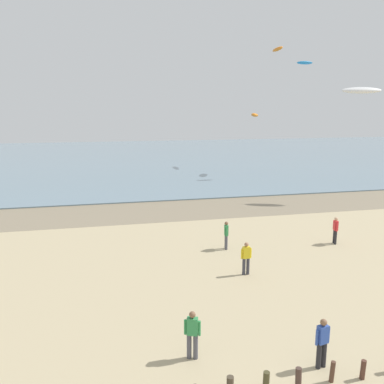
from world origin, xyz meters
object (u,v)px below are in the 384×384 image
at_px(person_right_flank, 226,234).
at_px(kite_aloft_0, 278,49).
at_px(person_nearest_camera, 335,230).
at_px(kite_aloft_5, 361,90).
at_px(person_left_flank, 322,342).
at_px(person_far_down_beach, 246,257).
at_px(person_by_waterline, 192,333).
at_px(kite_aloft_4, 305,63).
at_px(kite_aloft_1, 255,115).

bearing_deg(person_right_flank, kite_aloft_0, 62.01).
bearing_deg(person_nearest_camera, person_right_flank, 175.41).
bearing_deg(person_nearest_camera, kite_aloft_0, 72.05).
bearing_deg(kite_aloft_5, kite_aloft_0, 103.73).
bearing_deg(kite_aloft_5, person_left_flank, -106.32).
bearing_deg(person_far_down_beach, kite_aloft_0, 64.27).
relative_size(person_nearest_camera, person_by_waterline, 1.00).
relative_size(person_by_waterline, kite_aloft_5, 0.50).
bearing_deg(kite_aloft_4, kite_aloft_0, 81.39).
bearing_deg(kite_aloft_0, person_left_flank, 160.83).
bearing_deg(person_nearest_camera, person_far_down_beach, -154.81).
height_order(person_left_flank, person_far_down_beach, same).
distance_m(person_left_flank, person_far_down_beach, 7.73).
height_order(person_nearest_camera, kite_aloft_5, kite_aloft_5).
bearing_deg(kite_aloft_1, person_nearest_camera, 8.24).
bearing_deg(person_by_waterline, person_nearest_camera, 40.41).
bearing_deg(person_right_flank, person_nearest_camera, -4.59).
bearing_deg(kite_aloft_5, kite_aloft_4, 104.45).
xyz_separation_m(person_right_flank, kite_aloft_5, (15.69, 10.54, 8.95)).
bearing_deg(person_right_flank, kite_aloft_5, 33.90).
relative_size(person_nearest_camera, kite_aloft_0, 0.55).
relative_size(kite_aloft_1, kite_aloft_4, 1.34).
height_order(person_far_down_beach, kite_aloft_0, kite_aloft_0).
height_order(person_nearest_camera, person_far_down_beach, same).
bearing_deg(kite_aloft_4, kite_aloft_5, -97.02).
bearing_deg(kite_aloft_5, person_right_flank, -126.37).
height_order(person_right_flank, person_far_down_beach, same).
xyz_separation_m(kite_aloft_0, kite_aloft_1, (-6.08, -7.43, -9.08)).
height_order(person_by_waterline, person_right_flank, same).
relative_size(person_left_flank, person_far_down_beach, 1.00).
bearing_deg(person_by_waterline, person_left_flank, -19.59).
distance_m(person_nearest_camera, person_left_flank, 13.29).
bearing_deg(person_left_flank, person_right_flank, 87.83).
bearing_deg(kite_aloft_4, kite_aloft_1, 144.32).
relative_size(person_nearest_camera, person_far_down_beach, 1.00).
distance_m(person_by_waterline, person_right_flank, 11.12).
bearing_deg(kite_aloft_4, person_left_flank, -117.98).
distance_m(kite_aloft_0, kite_aloft_4, 11.15).
xyz_separation_m(person_nearest_camera, person_right_flank, (-6.92, 0.56, 0.00)).
xyz_separation_m(person_left_flank, kite_aloft_4, (17.33, 35.15, 12.67)).
bearing_deg(kite_aloft_1, kite_aloft_0, 159.66).
bearing_deg(person_left_flank, person_far_down_beach, 88.07).
height_order(person_nearest_camera, kite_aloft_4, kite_aloft_4).
height_order(kite_aloft_1, kite_aloft_4, kite_aloft_4).
xyz_separation_m(person_nearest_camera, kite_aloft_1, (5.17, 27.32, 6.59)).
height_order(person_left_flank, kite_aloft_0, kite_aloft_0).
bearing_deg(kite_aloft_5, person_far_down_beach, -117.98).
bearing_deg(person_far_down_beach, kite_aloft_1, 68.18).
xyz_separation_m(person_nearest_camera, kite_aloft_0, (11.26, 34.75, 15.66)).
height_order(person_by_waterline, person_left_flank, same).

